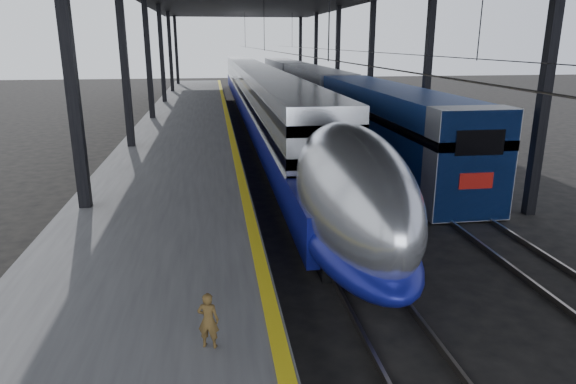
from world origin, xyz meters
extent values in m
plane|color=black|center=(0.00, 0.00, 0.00)|extent=(160.00, 160.00, 0.00)
cube|color=#4C4C4F|center=(-3.50, 20.00, 0.50)|extent=(6.00, 80.00, 1.00)
cube|color=yellow|center=(-0.70, 20.00, 1.00)|extent=(0.30, 80.00, 0.01)
cube|color=slate|center=(1.28, 20.00, 0.08)|extent=(0.08, 80.00, 0.16)
cube|color=slate|center=(2.72, 20.00, 0.08)|extent=(0.08, 80.00, 0.16)
cube|color=slate|center=(6.28, 20.00, 0.08)|extent=(0.08, 80.00, 0.16)
cube|color=slate|center=(7.72, 20.00, 0.08)|extent=(0.08, 80.00, 0.16)
cube|color=black|center=(-5.80, 5.00, 4.50)|extent=(0.35, 0.35, 9.00)
cube|color=black|center=(9.60, 5.00, 4.50)|extent=(0.35, 0.35, 9.00)
cube|color=black|center=(-5.80, 15.00, 4.50)|extent=(0.35, 0.35, 9.00)
cube|color=black|center=(9.60, 15.00, 4.50)|extent=(0.35, 0.35, 9.00)
cube|color=black|center=(-5.80, 25.00, 4.50)|extent=(0.35, 0.35, 9.00)
cube|color=black|center=(9.60, 25.00, 4.50)|extent=(0.35, 0.35, 9.00)
cube|color=black|center=(-5.80, 35.00, 4.50)|extent=(0.35, 0.35, 9.00)
cube|color=black|center=(9.60, 35.00, 4.50)|extent=(0.35, 0.35, 9.00)
cube|color=black|center=(-5.80, 45.00, 4.50)|extent=(0.35, 0.35, 9.00)
cube|color=black|center=(9.60, 45.00, 4.50)|extent=(0.35, 0.35, 9.00)
cube|color=black|center=(-5.80, 55.00, 4.50)|extent=(0.35, 0.35, 9.00)
cube|color=black|center=(9.60, 55.00, 4.50)|extent=(0.35, 0.35, 9.00)
cylinder|color=slate|center=(2.00, 20.00, 5.50)|extent=(0.03, 74.00, 0.03)
cylinder|color=slate|center=(7.00, 20.00, 5.50)|extent=(0.03, 74.00, 0.03)
cube|color=#BABCC1|center=(2.00, 33.33, 2.17)|extent=(2.73, 57.00, 3.77)
cube|color=navy|center=(2.00, 31.83, 0.99)|extent=(2.81, 62.00, 1.46)
cube|color=silver|center=(2.00, 33.33, 1.74)|extent=(2.82, 57.00, 0.09)
cube|color=black|center=(2.00, 33.33, 3.25)|extent=(2.77, 57.00, 0.40)
cube|color=black|center=(2.00, 33.33, 2.17)|extent=(2.77, 57.00, 0.40)
ellipsoid|color=#BABCC1|center=(2.00, 1.83, 2.02)|extent=(2.73, 8.40, 3.77)
ellipsoid|color=navy|center=(2.00, 1.83, 0.94)|extent=(2.81, 8.40, 1.60)
ellipsoid|color=black|center=(2.00, -0.77, 2.78)|extent=(1.41, 2.20, 0.85)
cube|color=black|center=(2.00, 1.83, 0.20)|extent=(2.07, 2.60, 0.40)
cube|color=black|center=(2.00, 23.83, 0.20)|extent=(2.07, 2.60, 0.40)
cube|color=navy|center=(7.00, 13.25, 2.00)|extent=(2.81, 18.00, 3.81)
cube|color=#92949A|center=(7.00, 4.85, 2.00)|extent=(2.86, 1.20, 3.86)
cube|color=black|center=(7.00, 4.23, 2.86)|extent=(1.70, 0.06, 0.85)
cube|color=#A3120C|center=(7.00, 4.23, 1.55)|extent=(1.20, 0.06, 0.55)
cube|color=#92949A|center=(7.00, 32.25, 2.00)|extent=(2.81, 18.00, 3.81)
cube|color=#92949A|center=(7.00, 51.25, 2.00)|extent=(2.81, 18.00, 3.81)
cube|color=black|center=(7.00, 7.25, 0.18)|extent=(2.20, 2.40, 0.36)
cube|color=black|center=(7.00, 29.25, 0.18)|extent=(2.20, 2.40, 0.36)
imported|color=#503B1A|center=(-1.89, -3.48, 1.51)|extent=(0.42, 0.33, 1.02)
camera|label=1|loc=(-1.67, -11.33, 6.05)|focal=32.00mm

